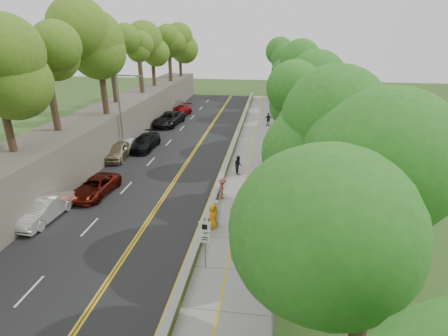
# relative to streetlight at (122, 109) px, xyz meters

# --- Properties ---
(ground) EXTENTS (140.00, 140.00, 0.00)m
(ground) POSITION_rel_streetlight_xyz_m (10.46, -14.00, -4.64)
(ground) COLOR #33511E
(ground) RESTS_ON ground
(road) EXTENTS (11.20, 66.00, 0.04)m
(road) POSITION_rel_streetlight_xyz_m (5.06, 1.00, -4.62)
(road) COLOR black
(road) RESTS_ON ground
(sidewalk) EXTENTS (4.20, 66.00, 0.05)m
(sidewalk) POSITION_rel_streetlight_xyz_m (13.01, 1.00, -4.61)
(sidewalk) COLOR gray
(sidewalk) RESTS_ON ground
(jersey_barrier) EXTENTS (0.42, 66.00, 0.60)m
(jersey_barrier) POSITION_rel_streetlight_xyz_m (10.71, 1.00, -4.34)
(jersey_barrier) COLOR #C5D430
(jersey_barrier) RESTS_ON ground
(rock_embankment) EXTENTS (5.00, 66.00, 4.00)m
(rock_embankment) POSITION_rel_streetlight_xyz_m (-3.04, 1.00, -2.64)
(rock_embankment) COLOR #595147
(rock_embankment) RESTS_ON ground
(chainlink_fence) EXTENTS (0.04, 66.00, 2.00)m
(chainlink_fence) POSITION_rel_streetlight_xyz_m (15.11, 1.00, -3.64)
(chainlink_fence) COLOR slate
(chainlink_fence) RESTS_ON ground
(trees_embankment) EXTENTS (6.40, 66.00, 13.00)m
(trees_embankment) POSITION_rel_streetlight_xyz_m (-2.54, 1.00, 5.86)
(trees_embankment) COLOR #5A8722
(trees_embankment) RESTS_ON rock_embankment
(trees_fenceside) EXTENTS (7.00, 66.00, 14.00)m
(trees_fenceside) POSITION_rel_streetlight_xyz_m (17.46, 1.00, 2.36)
(trees_fenceside) COLOR #378926
(trees_fenceside) RESTS_ON ground
(streetlight) EXTENTS (2.52, 0.22, 8.00)m
(streetlight) POSITION_rel_streetlight_xyz_m (0.00, 0.00, 0.00)
(streetlight) COLOR gray
(streetlight) RESTS_ON ground
(signpost) EXTENTS (0.62, 0.09, 3.10)m
(signpost) POSITION_rel_streetlight_xyz_m (11.51, -17.02, -2.68)
(signpost) COLOR gray
(signpost) RESTS_ON sidewalk
(construction_barrel) EXTENTS (0.57, 0.57, 0.94)m
(construction_barrel) POSITION_rel_streetlight_xyz_m (14.21, 3.23, -4.12)
(construction_barrel) COLOR #F45A1E
(construction_barrel) RESTS_ON sidewalk
(concrete_block) EXTENTS (1.25, 1.00, 0.77)m
(concrete_block) POSITION_rel_streetlight_xyz_m (14.76, -15.06, -4.21)
(concrete_block) COLOR gray
(concrete_block) RESTS_ON sidewalk
(car_1) EXTENTS (1.99, 4.82, 1.55)m
(car_1) POSITION_rel_streetlight_xyz_m (-0.14, -13.51, -3.82)
(car_1) COLOR white
(car_1) RESTS_ON road
(car_2) EXTENTS (2.57, 4.94, 1.33)m
(car_2) POSITION_rel_streetlight_xyz_m (1.46, -9.49, -3.94)
(car_2) COLOR #58120A
(car_2) RESTS_ON road
(car_3) EXTENTS (2.25, 5.19, 1.49)m
(car_3) POSITION_rel_streetlight_xyz_m (1.46, 1.59, -3.86)
(car_3) COLOR black
(car_3) RESTS_ON road
(car_4) EXTENTS (2.14, 4.71, 1.57)m
(car_4) POSITION_rel_streetlight_xyz_m (-0.14, -1.61, -3.82)
(car_4) COLOR tan
(car_4) RESTS_ON road
(car_5) EXTENTS (1.43, 4.03, 1.33)m
(car_5) POSITION_rel_streetlight_xyz_m (-0.14, 0.52, -3.94)
(car_5) COLOR #A9ABAF
(car_5) RESTS_ON road
(car_6) EXTENTS (3.29, 6.18, 1.65)m
(car_6) POSITION_rel_streetlight_xyz_m (1.15, 11.38, -3.77)
(car_6) COLOR black
(car_6) RESTS_ON road
(car_7) EXTENTS (2.59, 5.34, 1.50)m
(car_7) POSITION_rel_streetlight_xyz_m (1.46, 16.44, -3.85)
(car_7) COLOR maroon
(car_7) RESTS_ON road
(car_8) EXTENTS (1.61, 3.94, 1.34)m
(car_8) POSITION_rel_streetlight_xyz_m (-0.14, 21.34, -3.93)
(car_8) COLOR #B3B3B7
(car_8) RESTS_ON road
(painter_0) EXTENTS (0.81, 0.96, 1.67)m
(painter_0) POSITION_rel_streetlight_xyz_m (11.21, -13.00, -3.75)
(painter_0) COLOR #F69F10
(painter_0) RESTS_ON sidewalk
(painter_1) EXTENTS (0.59, 0.76, 1.85)m
(painter_1) POSITION_rel_streetlight_xyz_m (11.47, -12.65, -3.67)
(painter_1) COLOR beige
(painter_1) RESTS_ON sidewalk
(painter_2) EXTENTS (0.89, 0.97, 1.63)m
(painter_2) POSITION_rel_streetlight_xyz_m (11.91, -3.74, -3.78)
(painter_2) COLOR black
(painter_2) RESTS_ON sidewalk
(painter_3) EXTENTS (0.72, 1.11, 1.62)m
(painter_3) POSITION_rel_streetlight_xyz_m (11.24, -8.79, -3.78)
(painter_3) COLOR #9A4437
(painter_3) RESTS_ON sidewalk
(person_far) EXTENTS (1.10, 0.70, 1.73)m
(person_far) POSITION_rel_streetlight_xyz_m (14.18, 12.70, -3.72)
(person_far) COLOR black
(person_far) RESTS_ON sidewalk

